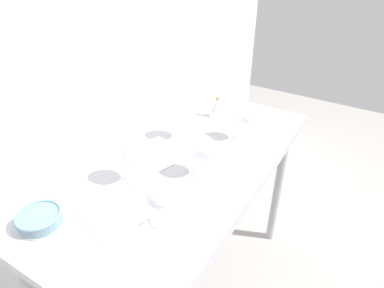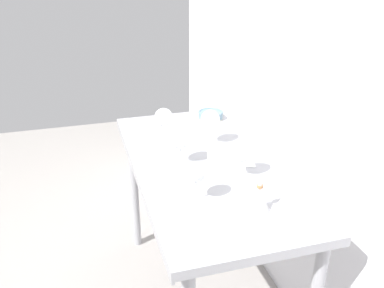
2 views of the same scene
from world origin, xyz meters
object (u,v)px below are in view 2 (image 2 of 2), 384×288
(wine_glass_near_right, at_px, (196,173))
(wine_glass_near_center, at_px, (180,139))
(decanter_funnel, at_px, (259,198))
(wine_glass_far_right, at_px, (242,152))
(wine_glass_far_left, at_px, (210,120))
(tasting_sheet_lower, at_px, (190,131))
(tasting_sheet_upper, at_px, (230,158))
(tasting_bowl, at_px, (211,115))
(wine_glass_near_left, at_px, (164,118))

(wine_glass_near_right, relative_size, wine_glass_near_center, 0.98)
(decanter_funnel, bearing_deg, wine_glass_far_right, 171.65)
(wine_glass_far_left, bearing_deg, tasting_sheet_lower, -164.76)
(wine_glass_far_right, height_order, tasting_sheet_upper, wine_glass_far_right)
(tasting_bowl, bearing_deg, wine_glass_far_left, -19.26)
(wine_glass_near_center, height_order, wine_glass_far_right, wine_glass_near_center)
(wine_glass_far_right, xyz_separation_m, tasting_bowl, (-0.72, 0.10, -0.09))
(tasting_sheet_lower, bearing_deg, wine_glass_far_right, 22.51)
(wine_glass_near_center, distance_m, tasting_sheet_lower, 0.42)
(wine_glass_near_left, xyz_separation_m, decanter_funnel, (0.78, 0.20, -0.07))
(wine_glass_near_right, relative_size, decanter_funnel, 1.17)
(wine_glass_near_center, xyz_separation_m, tasting_sheet_upper, (0.02, 0.24, -0.12))
(tasting_sheet_lower, xyz_separation_m, tasting_bowl, (-0.16, 0.17, 0.02))
(wine_glass_near_left, bearing_deg, wine_glass_near_center, 1.93)
(wine_glass_near_right, relative_size, tasting_bowl, 1.14)
(wine_glass_near_center, height_order, tasting_sheet_lower, wine_glass_near_center)
(wine_glass_near_center, xyz_separation_m, tasting_bowl, (-0.52, 0.33, -0.10))
(wine_glass_far_left, bearing_deg, tasting_sheet_upper, 11.39)
(wine_glass_near_right, bearing_deg, decanter_funnel, 57.11)
(wine_glass_near_center, bearing_deg, tasting_sheet_upper, 85.58)
(tasting_bowl, bearing_deg, wine_glass_near_right, -22.24)
(wine_glass_far_right, xyz_separation_m, decanter_funnel, (0.28, -0.04, -0.06))
(wine_glass_near_right, xyz_separation_m, tasting_sheet_lower, (-0.70, 0.18, -0.12))
(decanter_funnel, bearing_deg, wine_glass_near_right, -122.89)
(wine_glass_near_center, distance_m, wine_glass_far_left, 0.27)
(tasting_sheet_upper, bearing_deg, wine_glass_far_right, 10.84)
(wine_glass_near_left, height_order, tasting_bowl, wine_glass_near_left)
(wine_glass_near_left, bearing_deg, wine_glass_far_right, 25.39)
(wine_glass_far_left, relative_size, tasting_sheet_lower, 0.87)
(tasting_sheet_upper, relative_size, tasting_sheet_lower, 1.05)
(decanter_funnel, bearing_deg, wine_glass_near_left, -165.78)
(wine_glass_near_left, height_order, wine_glass_near_right, same)
(wine_glass_far_left, height_order, tasting_sheet_lower, wine_glass_far_left)
(tasting_sheet_lower, bearing_deg, wine_glass_near_left, -54.76)
(decanter_funnel, bearing_deg, tasting_sheet_upper, 172.71)
(tasting_sheet_lower, bearing_deg, wine_glass_near_center, -7.74)
(decanter_funnel, bearing_deg, tasting_bowl, 171.96)
(wine_glass_far_left, bearing_deg, tasting_bowl, 160.74)
(wine_glass_far_left, xyz_separation_m, tasting_bowl, (-0.35, 0.12, -0.11))
(wine_glass_near_center, bearing_deg, wine_glass_near_left, -178.07)
(wine_glass_near_center, xyz_separation_m, tasting_sheet_lower, (-0.37, 0.15, -0.12))
(wine_glass_near_left, distance_m, decanter_funnel, 0.81)
(wine_glass_near_left, relative_size, wine_glass_far_right, 1.02)
(tasting_bowl, bearing_deg, wine_glass_near_center, -32.07)
(tasting_sheet_upper, distance_m, tasting_sheet_lower, 0.40)
(wine_glass_far_right, height_order, tasting_sheet_lower, wine_glass_far_right)
(wine_glass_near_center, relative_size, tasting_sheet_lower, 0.82)
(tasting_bowl, bearing_deg, decanter_funnel, -8.04)
(wine_glass_near_right, height_order, tasting_sheet_upper, wine_glass_near_right)
(wine_glass_far_right, bearing_deg, wine_glass_near_left, -154.61)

